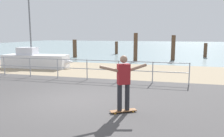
# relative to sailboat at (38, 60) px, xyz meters

# --- Properties ---
(ground_plane) EXTENTS (24.00, 10.00, 0.04)m
(ground_plane) POSITION_rel_sailboat_xyz_m (5.42, -7.66, -0.52)
(ground_plane) COLOR #474444
(ground_plane) RESTS_ON ground
(beach_strip) EXTENTS (24.00, 6.00, 0.04)m
(beach_strip) POSITION_rel_sailboat_xyz_m (5.42, 0.34, -0.52)
(beach_strip) COLOR tan
(beach_strip) RESTS_ON ground
(sea_surface) EXTENTS (72.00, 50.00, 0.04)m
(sea_surface) POSITION_rel_sailboat_xyz_m (5.42, 28.34, -0.52)
(sea_surface) COLOR #849EA3
(sea_surface) RESTS_ON ground
(railing_fence) EXTENTS (13.24, 0.05, 1.05)m
(railing_fence) POSITION_rel_sailboat_xyz_m (3.10, -3.06, 0.18)
(railing_fence) COLOR #9EA0A5
(railing_fence) RESTS_ON ground
(sailboat) EXTENTS (5.01, 1.71, 4.91)m
(sailboat) POSITION_rel_sailboat_xyz_m (0.00, 0.00, 0.00)
(sailboat) COLOR silver
(sailboat) RESTS_ON ground
(skateboard) EXTENTS (0.79, 0.58, 0.08)m
(skateboard) POSITION_rel_sailboat_xyz_m (7.53, -7.38, -0.45)
(skateboard) COLOR brown
(skateboard) RESTS_ON ground
(skateboarder) EXTENTS (1.29, 0.82, 1.65)m
(skateboarder) POSITION_rel_sailboat_xyz_m (7.53, -7.38, 0.50)
(skateboarder) COLOR #26262B
(skateboarder) RESTS_ON skateboard
(groyne_post_0) EXTENTS (0.39, 0.39, 1.75)m
(groyne_post_0) POSITION_rel_sailboat_xyz_m (-0.24, 6.79, 0.35)
(groyne_post_0) COLOR #513826
(groyne_post_0) RESTS_ON ground
(groyne_post_1) EXTENTS (0.34, 0.34, 1.44)m
(groyne_post_1) POSITION_rel_sailboat_xyz_m (2.84, 11.33, 0.20)
(groyne_post_1) COLOR #513826
(groyne_post_1) RESTS_ON ground
(groyne_post_2) EXTENTS (0.34, 0.34, 2.38)m
(groyne_post_2) POSITION_rel_sailboat_xyz_m (5.93, 5.37, 0.67)
(groyne_post_2) COLOR #513826
(groyne_post_2) RESTS_ON ground
(groyne_post_3) EXTENTS (0.35, 0.35, 2.19)m
(groyne_post_3) POSITION_rel_sailboat_xyz_m (9.02, 6.69, 0.58)
(groyne_post_3) COLOR #513826
(groyne_post_3) RESTS_ON ground
(groyne_post_4) EXTENTS (0.33, 0.33, 1.41)m
(groyne_post_4) POSITION_rel_sailboat_xyz_m (12.10, 10.12, 0.18)
(groyne_post_4) COLOR #513826
(groyne_post_4) RESTS_ON ground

